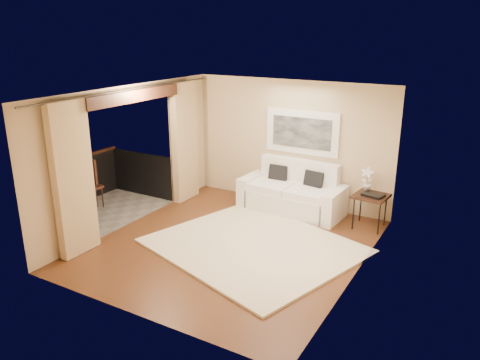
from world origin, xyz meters
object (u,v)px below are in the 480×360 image
Objects in this scene: side_table at (371,198)px; balcony_chair_near at (87,179)px; orchid at (367,179)px; ice_bucket at (65,175)px; balcony_chair_far at (85,183)px; bistro_table at (67,185)px; sofa at (293,194)px.

side_table is 5.92m from balcony_chair_near.
orchid is 6.15m from ice_bucket.
orchid reaches higher than balcony_chair_far.
balcony_chair_near is (0.02, 0.51, -0.01)m from bistro_table.
bistro_table is 0.23m from ice_bucket.
side_table is at bearing -153.90° from balcony_chair_far.
sofa is 3.14× the size of bistro_table.
orchid is (-0.14, 0.18, 0.30)m from side_table.
ice_bucket reaches higher than side_table.
bistro_table is 0.37m from balcony_chair_far.
ice_bucket is (-4.10, -2.43, 0.44)m from sofa.
ice_bucket is at bearing -157.92° from side_table.
balcony_chair_far is 0.44m from ice_bucket.
ice_bucket is at bearing -97.69° from balcony_chair_near.
balcony_chair_far is at bearing -147.58° from sofa.
sofa is 2.18× the size of balcony_chair_far.
sofa is 1.61m from orchid.
sofa is at bearing 176.60° from side_table.
sofa is 4.43m from balcony_chair_near.
sofa is 4.79m from ice_bucket.
bistro_table is 0.70× the size of balcony_chair_far.
balcony_chair_far is (-5.49, -2.07, -0.02)m from side_table.
bistro_table is 0.52m from balcony_chair_near.
ice_bucket is at bearing -146.44° from sofa.
side_table is 1.38× the size of orchid.
balcony_chair_near is at bearing -150.36° from sofa.
bistro_table is at bearing 72.35° from balcony_chair_far.
sofa is 1.68m from side_table.
balcony_chair_near is (-3.95, -1.99, 0.25)m from sofa.
balcony_chair_near is (-5.47, -2.07, -0.30)m from orchid.
ice_bucket is (-5.62, -2.51, -0.10)m from orchid.
sofa is 2.11× the size of balcony_chair_near.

